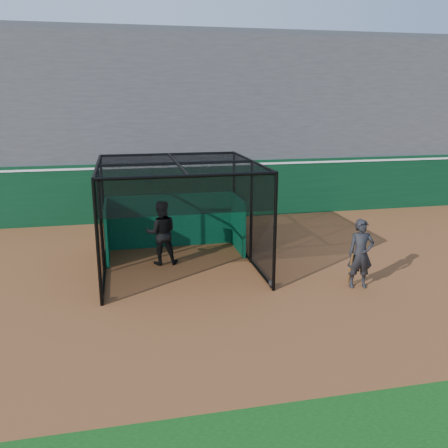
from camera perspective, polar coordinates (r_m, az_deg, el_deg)
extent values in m
plane|color=brown|center=(13.04, -2.48, -8.43)|extent=(120.00, 120.00, 0.00)
cube|color=#09331A|center=(20.77, -6.52, 3.98)|extent=(50.00, 0.45, 2.50)
cube|color=white|center=(20.59, -6.61, 6.98)|extent=(50.00, 0.50, 0.08)
cube|color=#4C4C4F|center=(24.29, -7.67, 11.77)|extent=(50.00, 7.85, 7.75)
cube|color=#4C4C4F|center=(27.85, -8.64, 21.35)|extent=(50.00, 0.30, 1.20)
cube|color=#085334|center=(16.93, -6.35, 0.42)|extent=(4.50, 0.10, 1.90)
cylinder|color=black|center=(12.90, -14.47, -8.65)|extent=(0.08, 0.22, 0.22)
cylinder|color=black|center=(13.47, 5.70, -7.20)|extent=(0.08, 0.22, 0.22)
cylinder|color=black|center=(17.02, -14.01, -2.81)|extent=(0.08, 0.22, 0.22)
cylinder|color=black|center=(17.45, 1.32, -1.91)|extent=(0.08, 0.22, 0.22)
imported|color=black|center=(15.15, -7.55, -1.04)|extent=(1.04, 0.83, 2.06)
imported|color=black|center=(13.70, 16.11, -3.47)|extent=(0.78, 0.58, 1.96)
cylinder|color=#593819|center=(13.76, 14.96, -5.20)|extent=(0.15, 0.37, 0.98)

